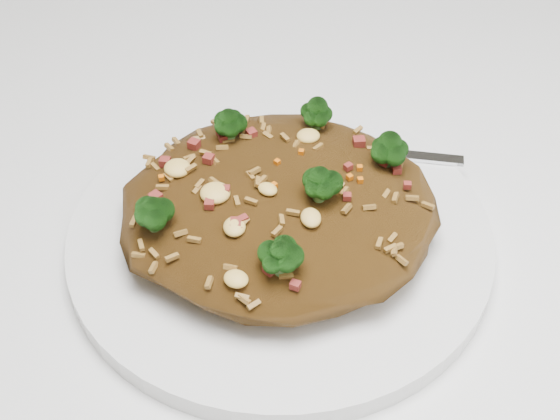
# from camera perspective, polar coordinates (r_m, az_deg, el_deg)

# --- Properties ---
(dining_table) EXTENTS (1.20, 0.80, 0.75)m
(dining_table) POSITION_cam_1_polar(r_m,az_deg,el_deg) (0.61, 10.13, -3.45)
(dining_table) COLOR white
(dining_table) RESTS_ON ground
(plate) EXTENTS (0.26, 0.26, 0.01)m
(plate) POSITION_cam_1_polar(r_m,az_deg,el_deg) (0.48, 0.00, -1.89)
(plate) COLOR white
(plate) RESTS_ON dining_table
(fried_rice) EXTENTS (0.19, 0.17, 0.06)m
(fried_rice) POSITION_cam_1_polar(r_m,az_deg,el_deg) (0.46, 0.01, 0.96)
(fried_rice) COLOR brown
(fried_rice) RESTS_ON plate
(fork) EXTENTS (0.16, 0.05, 0.00)m
(fork) POSITION_cam_1_polar(r_m,az_deg,el_deg) (0.53, 5.39, 4.38)
(fork) COLOR silver
(fork) RESTS_ON plate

